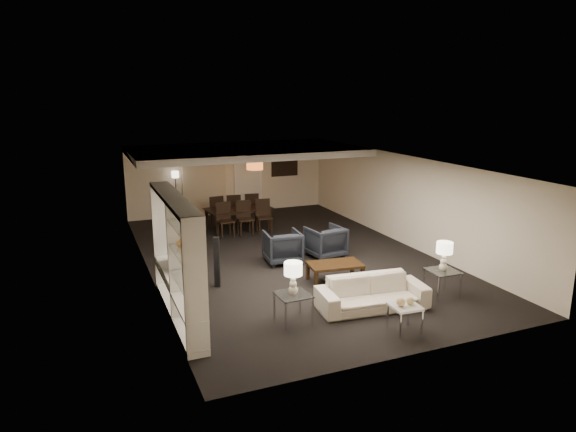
% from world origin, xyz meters
% --- Properties ---
extents(floor, '(11.00, 11.00, 0.00)m').
position_xyz_m(floor, '(0.00, 0.00, 0.00)').
color(floor, black).
rests_on(floor, ground).
extents(ceiling, '(7.00, 11.00, 0.02)m').
position_xyz_m(ceiling, '(0.00, 0.00, 2.50)').
color(ceiling, silver).
rests_on(ceiling, ground).
extents(wall_back, '(7.00, 0.02, 2.50)m').
position_xyz_m(wall_back, '(0.00, 5.50, 1.25)').
color(wall_back, beige).
rests_on(wall_back, ground).
extents(wall_front, '(7.00, 0.02, 2.50)m').
position_xyz_m(wall_front, '(0.00, -5.50, 1.25)').
color(wall_front, beige).
rests_on(wall_front, ground).
extents(wall_left, '(0.02, 11.00, 2.50)m').
position_xyz_m(wall_left, '(-3.50, 0.00, 1.25)').
color(wall_left, beige).
rests_on(wall_left, ground).
extents(wall_right, '(0.02, 11.00, 2.50)m').
position_xyz_m(wall_right, '(3.50, 0.00, 1.25)').
color(wall_right, beige).
rests_on(wall_right, ground).
extents(ceiling_soffit, '(7.00, 4.00, 0.20)m').
position_xyz_m(ceiling_soffit, '(0.00, 3.50, 2.40)').
color(ceiling_soffit, silver).
rests_on(ceiling_soffit, ceiling).
extents(curtains, '(1.50, 0.12, 2.40)m').
position_xyz_m(curtains, '(-0.90, 5.42, 1.20)').
color(curtains, beige).
rests_on(curtains, wall_back).
extents(door, '(0.90, 0.05, 2.10)m').
position_xyz_m(door, '(0.70, 5.47, 1.05)').
color(door, silver).
rests_on(door, wall_back).
extents(painting, '(0.95, 0.04, 0.65)m').
position_xyz_m(painting, '(2.10, 5.46, 1.55)').
color(painting, '#142D38').
rests_on(painting, wall_back).
extents(media_unit, '(0.38, 3.40, 2.35)m').
position_xyz_m(media_unit, '(-3.31, -2.60, 1.18)').
color(media_unit, white).
rests_on(media_unit, wall_left).
extents(pendant_light, '(0.52, 0.52, 0.24)m').
position_xyz_m(pendant_light, '(0.30, 3.50, 1.92)').
color(pendant_light, '#D8591E').
rests_on(pendant_light, ceiling_soffit).
extents(sofa, '(2.25, 1.07, 0.63)m').
position_xyz_m(sofa, '(0.31, -3.63, 0.32)').
color(sofa, beige).
rests_on(sofa, floor).
extents(coffee_table, '(1.27, 0.83, 0.43)m').
position_xyz_m(coffee_table, '(0.31, -2.03, 0.21)').
color(coffee_table, black).
rests_on(coffee_table, floor).
extents(armchair_left, '(0.95, 0.97, 0.81)m').
position_xyz_m(armchair_left, '(-0.29, -0.33, 0.40)').
color(armchair_left, black).
rests_on(armchair_left, floor).
extents(armchair_right, '(0.96, 0.98, 0.81)m').
position_xyz_m(armchair_right, '(0.91, -0.33, 0.40)').
color(armchair_right, black).
rests_on(armchair_right, floor).
extents(side_table_left, '(0.61, 0.61, 0.56)m').
position_xyz_m(side_table_left, '(-1.39, -3.63, 0.28)').
color(side_table_left, silver).
rests_on(side_table_left, floor).
extents(side_table_right, '(0.63, 0.63, 0.56)m').
position_xyz_m(side_table_right, '(2.01, -3.63, 0.28)').
color(side_table_right, white).
rests_on(side_table_right, floor).
extents(table_lamp_left, '(0.38, 0.38, 0.62)m').
position_xyz_m(table_lamp_left, '(-1.39, -3.63, 0.87)').
color(table_lamp_left, '#F0E6CB').
rests_on(table_lamp_left, side_table_left).
extents(table_lamp_right, '(0.35, 0.35, 0.62)m').
position_xyz_m(table_lamp_right, '(2.01, -3.63, 0.87)').
color(table_lamp_right, beige).
rests_on(table_lamp_right, side_table_right).
extents(marble_table, '(0.52, 0.52, 0.50)m').
position_xyz_m(marble_table, '(0.31, -4.73, 0.25)').
color(marble_table, white).
rests_on(marble_table, floor).
extents(gold_gourd_a, '(0.16, 0.16, 0.16)m').
position_xyz_m(gold_gourd_a, '(0.21, -4.73, 0.58)').
color(gold_gourd_a, '#D9B473').
rests_on(gold_gourd_a, marble_table).
extents(gold_gourd_b, '(0.14, 0.14, 0.14)m').
position_xyz_m(gold_gourd_b, '(0.41, -4.73, 0.57)').
color(gold_gourd_b, tan).
rests_on(gold_gourd_b, marble_table).
extents(television, '(0.99, 0.13, 0.57)m').
position_xyz_m(television, '(-3.28, -1.77, 1.03)').
color(television, black).
rests_on(television, media_unit).
extents(vase_blue, '(0.16, 0.16, 0.17)m').
position_xyz_m(vase_blue, '(-3.31, -3.59, 1.14)').
color(vase_blue, '#233F99').
rests_on(vase_blue, media_unit).
extents(vase_amber, '(0.17, 0.17, 0.18)m').
position_xyz_m(vase_amber, '(-3.31, -3.17, 1.65)').
color(vase_amber, '#CD9044').
rests_on(vase_amber, media_unit).
extents(floor_speaker, '(0.16, 0.16, 1.13)m').
position_xyz_m(floor_speaker, '(-2.23, -1.33, 0.56)').
color(floor_speaker, black).
rests_on(floor_speaker, floor).
extents(dining_table, '(2.07, 1.32, 0.69)m').
position_xyz_m(dining_table, '(-0.38, 3.10, 0.34)').
color(dining_table, black).
rests_on(dining_table, floor).
extents(chair_nl, '(0.50, 0.50, 1.02)m').
position_xyz_m(chair_nl, '(-0.98, 2.45, 0.51)').
color(chair_nl, black).
rests_on(chair_nl, floor).
extents(chair_nm, '(0.50, 0.50, 1.02)m').
position_xyz_m(chair_nm, '(-0.38, 2.45, 0.51)').
color(chair_nm, black).
rests_on(chair_nm, floor).
extents(chair_nr, '(0.52, 0.52, 1.02)m').
position_xyz_m(chair_nr, '(0.22, 2.45, 0.51)').
color(chair_nr, black).
rests_on(chair_nr, floor).
extents(chair_fl, '(0.51, 0.51, 1.02)m').
position_xyz_m(chair_fl, '(-0.98, 3.75, 0.51)').
color(chair_fl, black).
rests_on(chair_fl, floor).
extents(chair_fm, '(0.53, 0.53, 1.02)m').
position_xyz_m(chair_fm, '(-0.38, 3.75, 0.51)').
color(chair_fm, black).
rests_on(chair_fm, floor).
extents(chair_fr, '(0.52, 0.52, 1.02)m').
position_xyz_m(chair_fr, '(0.22, 3.75, 0.51)').
color(chair_fr, black).
rests_on(chair_fr, floor).
extents(floor_lamp, '(0.30, 0.30, 1.64)m').
position_xyz_m(floor_lamp, '(-1.91, 5.20, 0.82)').
color(floor_lamp, black).
rests_on(floor_lamp, floor).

